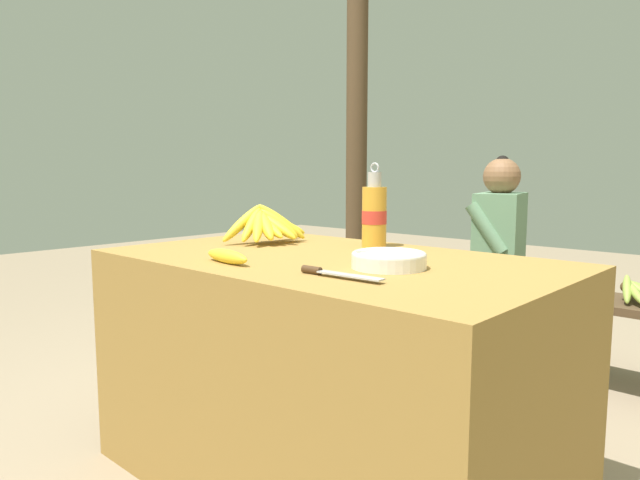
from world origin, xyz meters
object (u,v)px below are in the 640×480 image
object	(u,v)px
water_bottle	(374,215)
support_post_near	(357,128)
banana_bunch_green	(635,289)
wooden_bench	(518,299)
knife	(330,273)
seated_vendor	(489,247)
loose_banana_front	(227,256)
serving_bowl	(389,259)
banana_bunch_ripe	(268,224)

from	to	relation	value
water_bottle	support_post_near	size ratio (longest dim) A/B	0.12
banana_bunch_green	support_post_near	bearing A→B (deg)	170.98
banana_bunch_green	wooden_bench	bearing A→B (deg)	179.91
knife	support_post_near	world-z (taller)	support_post_near
seated_vendor	support_post_near	xyz separation A→B (m)	(-1.10, 0.32, 0.64)
seated_vendor	knife	bearing A→B (deg)	88.06
wooden_bench	seated_vendor	xyz separation A→B (m)	(-0.14, -0.04, 0.25)
loose_banana_front	serving_bowl	bearing A→B (deg)	32.11
wooden_bench	banana_bunch_green	bearing A→B (deg)	-0.09
knife	serving_bowl	bearing A→B (deg)	77.20
support_post_near	knife	bearing A→B (deg)	-52.67
serving_bowl	loose_banana_front	bearing A→B (deg)	-147.89
seated_vendor	banana_bunch_green	xyz separation A→B (m)	(0.64, 0.04, -0.13)
serving_bowl	wooden_bench	bearing A→B (deg)	99.85
banana_bunch_green	knife	bearing A→B (deg)	-100.32
banana_bunch_ripe	water_bottle	bearing A→B (deg)	26.73
water_bottle	loose_banana_front	distance (m)	0.57
seated_vendor	banana_bunch_ripe	bearing A→B (deg)	64.60
serving_bowl	banana_bunch_green	xyz separation A→B (m)	(0.26, 1.42, -0.26)
serving_bowl	water_bottle	world-z (taller)	water_bottle
serving_bowl	seated_vendor	bearing A→B (deg)	105.58
knife	seated_vendor	bearing A→B (deg)	99.70
support_post_near	wooden_bench	bearing A→B (deg)	-12.59
loose_banana_front	seated_vendor	xyz separation A→B (m)	(-0.00, 1.62, -0.13)
wooden_bench	support_post_near	size ratio (longest dim) A/B	0.69
water_bottle	seated_vendor	size ratio (longest dim) A/B	0.28
knife	seated_vendor	world-z (taller)	seated_vendor
serving_bowl	banana_bunch_green	world-z (taller)	serving_bowl
banana_bunch_ripe	seated_vendor	size ratio (longest dim) A/B	0.33
banana_bunch_ripe	seated_vendor	distance (m)	1.27
seated_vendor	support_post_near	distance (m)	1.31
serving_bowl	loose_banana_front	distance (m)	0.45
wooden_bench	banana_bunch_green	xyz separation A→B (m)	(0.51, -0.00, 0.12)
seated_vendor	banana_bunch_green	distance (m)	0.66
wooden_bench	seated_vendor	distance (m)	0.29
water_bottle	loose_banana_front	xyz separation A→B (m)	(-0.10, -0.55, -0.09)
banana_bunch_ripe	support_post_near	bearing A→B (deg)	118.78
serving_bowl	knife	world-z (taller)	serving_bowl
banana_bunch_green	serving_bowl	bearing A→B (deg)	-100.36
loose_banana_front	seated_vendor	bearing A→B (deg)	90.06
seated_vendor	support_post_near	world-z (taller)	support_post_near
banana_bunch_green	support_post_near	xyz separation A→B (m)	(-1.74, 0.28, 0.77)
water_bottle	loose_banana_front	bearing A→B (deg)	-100.15
banana_bunch_ripe	knife	xyz separation A→B (m)	(0.59, -0.34, -0.06)
loose_banana_front	knife	xyz separation A→B (m)	(0.35, 0.04, -0.01)
serving_bowl	banana_bunch_green	size ratio (longest dim) A/B	0.65
serving_bowl	seated_vendor	world-z (taller)	seated_vendor
knife	banana_bunch_green	size ratio (longest dim) A/B	0.78
banana_bunch_ripe	support_post_near	distance (m)	1.84
wooden_bench	seated_vendor	bearing A→B (deg)	-162.16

